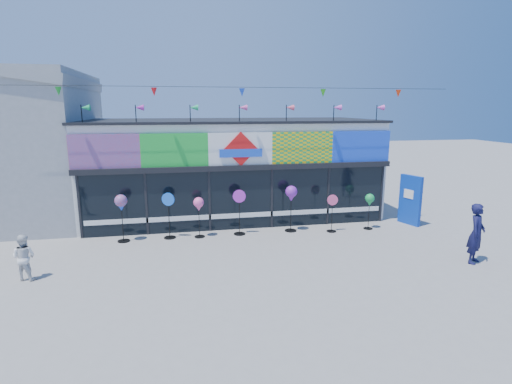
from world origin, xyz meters
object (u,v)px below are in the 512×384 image
object	(u,v)px
blue_sign	(410,200)
adult_man	(476,234)
spinner_1	(169,214)
spinner_2	(199,205)
spinner_3	(239,211)
spinner_0	(121,204)
spinner_5	(332,212)
child	(24,257)
spinner_6	(370,201)
spinner_4	(291,195)

from	to	relation	value
blue_sign	adult_man	world-z (taller)	blue_sign
blue_sign	spinner_1	distance (m)	9.42
spinner_2	spinner_3	xyz separation A→B (m)	(1.47, 0.04, -0.29)
spinner_0	spinner_5	xyz separation A→B (m)	(7.58, -0.32, -0.59)
spinner_5	child	xyz separation A→B (m)	(-9.80, -2.45, -0.12)
blue_sign	child	distance (m)	13.52
blue_sign	spinner_3	world-z (taller)	blue_sign
spinner_1	spinner_2	bearing A→B (deg)	-5.05
spinner_5	spinner_6	distance (m)	1.57
blue_sign	spinner_6	bearing A→B (deg)	170.00
spinner_5	spinner_3	bearing A→B (deg)	174.34
blue_sign	spinner_2	distance (m)	8.36
spinner_0	child	xyz separation A→B (m)	(-2.22, -2.77, -0.71)
spinner_6	adult_man	size ratio (longest dim) A/B	0.76
spinner_4	spinner_5	world-z (taller)	spinner_4
blue_sign	spinner_4	xyz separation A→B (m)	(-4.92, 0.01, 0.41)
blue_sign	spinner_4	size ratio (longest dim) A/B	1.13
blue_sign	spinner_0	xyz separation A→B (m)	(-11.01, -0.04, 0.35)
blue_sign	spinner_6	xyz separation A→B (m)	(-1.90, -0.30, 0.12)
spinner_1	adult_man	bearing A→B (deg)	-24.41
spinner_4	adult_man	xyz separation A→B (m)	(4.58, -4.10, -0.49)
spinner_2	spinner_4	bearing A→B (deg)	1.14
blue_sign	spinner_5	world-z (taller)	blue_sign
spinner_1	spinner_5	world-z (taller)	spinner_1
spinner_0	spinner_3	world-z (taller)	spinner_0
spinner_6	spinner_3	bearing A→B (deg)	176.77
spinner_3	spinner_4	world-z (taller)	spinner_4
adult_man	child	distance (m)	12.95
adult_man	spinner_1	bearing A→B (deg)	117.55
spinner_2	spinner_4	size ratio (longest dim) A/B	0.84
spinner_2	spinner_6	distance (m)	6.47
spinner_1	adult_man	world-z (taller)	adult_man
spinner_4	adult_man	size ratio (longest dim) A/B	0.96
blue_sign	spinner_3	distance (m)	6.89
spinner_5	child	world-z (taller)	spinner_5
spinner_1	spinner_3	bearing A→B (deg)	-1.18
adult_man	spinner_3	bearing A→B (deg)	110.11
child	spinner_0	bearing A→B (deg)	-112.72
blue_sign	spinner_3	size ratio (longest dim) A/B	1.18
spinner_1	spinner_4	size ratio (longest dim) A/B	0.95
spinner_1	spinner_5	size ratio (longest dim) A/B	1.17
blue_sign	spinner_0	size ratio (longest dim) A/B	1.18
spinner_2	spinner_1	bearing A→B (deg)	174.95
spinner_6	child	size ratio (longest dim) A/B	1.09
spinner_3	spinner_1	bearing A→B (deg)	178.82
spinner_6	spinner_2	bearing A→B (deg)	177.87
spinner_5	child	bearing A→B (deg)	-165.97
child	spinner_4	bearing A→B (deg)	-145.27
spinner_3	spinner_6	bearing A→B (deg)	-3.23
spinner_1	spinner_3	size ratio (longest dim) A/B	0.99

